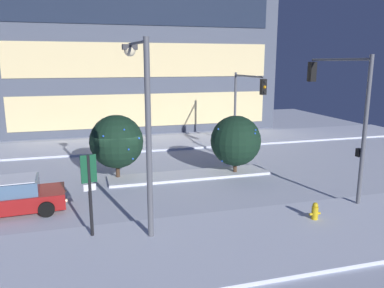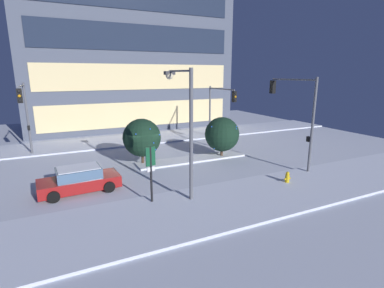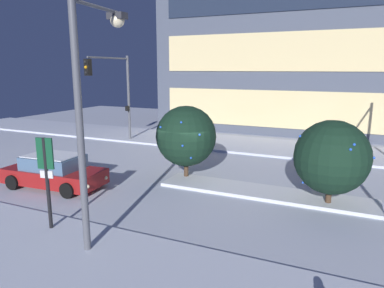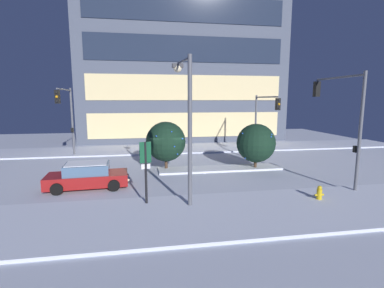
{
  "view_description": "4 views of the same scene",
  "coord_description": "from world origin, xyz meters",
  "px_view_note": "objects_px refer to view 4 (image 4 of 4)",
  "views": [
    {
      "loc": [
        -1.59,
        -20.11,
        6.26
      ],
      "look_at": [
        3.84,
        -0.98,
        1.97
      ],
      "focal_mm": 35.55,
      "sensor_mm": 36.0,
      "label": 1
    },
    {
      "loc": [
        -5.84,
        -20.82,
        6.76
      ],
      "look_at": [
        3.44,
        -1.33,
        1.56
      ],
      "focal_mm": 27.26,
      "sensor_mm": 36.0,
      "label": 2
    },
    {
      "loc": [
        7.14,
        -14.89,
        5.24
      ],
      "look_at": [
        0.55,
        -0.53,
        1.9
      ],
      "focal_mm": 33.59,
      "sensor_mm": 36.0,
      "label": 3
    },
    {
      "loc": [
        -1.69,
        -20.43,
        5.1
      ],
      "look_at": [
        1.53,
        -1.79,
        2.17
      ],
      "focal_mm": 27.0,
      "sensor_mm": 36.0,
      "label": 4
    }
  ],
  "objects_px": {
    "decorated_tree_median": "(166,142)",
    "decorated_tree_left_of_median": "(256,143)",
    "traffic_light_corner_far_right": "(265,112)",
    "traffic_light_corner_near_right": "(341,110)",
    "car_near": "(88,176)",
    "fire_hydrant": "(319,194)",
    "street_lamp_arched": "(186,109)",
    "traffic_light_corner_far_left": "(67,110)",
    "parking_info_sign": "(146,165)"
  },
  "relations": [
    {
      "from": "traffic_light_corner_far_right",
      "to": "decorated_tree_left_of_median",
      "type": "height_order",
      "value": "traffic_light_corner_far_right"
    },
    {
      "from": "car_near",
      "to": "fire_hydrant",
      "type": "relative_size",
      "value": 5.61
    },
    {
      "from": "traffic_light_corner_far_right",
      "to": "fire_hydrant",
      "type": "xyz_separation_m",
      "value": [
        -2.5,
        -12.56,
        -3.5
      ]
    },
    {
      "from": "fire_hydrant",
      "to": "parking_info_sign",
      "type": "bearing_deg",
      "value": 173.88
    },
    {
      "from": "car_near",
      "to": "decorated_tree_median",
      "type": "distance_m",
      "value": 6.16
    },
    {
      "from": "traffic_light_corner_far_left",
      "to": "decorated_tree_left_of_median",
      "type": "relative_size",
      "value": 1.81
    },
    {
      "from": "car_near",
      "to": "decorated_tree_left_of_median",
      "type": "bearing_deg",
      "value": 9.96
    },
    {
      "from": "car_near",
      "to": "decorated_tree_left_of_median",
      "type": "height_order",
      "value": "decorated_tree_left_of_median"
    },
    {
      "from": "traffic_light_corner_near_right",
      "to": "fire_hydrant",
      "type": "bearing_deg",
      "value": 133.12
    },
    {
      "from": "traffic_light_corner_far_right",
      "to": "fire_hydrant",
      "type": "height_order",
      "value": "traffic_light_corner_far_right"
    },
    {
      "from": "traffic_light_corner_far_left",
      "to": "car_near",
      "type": "bearing_deg",
      "value": 19.18
    },
    {
      "from": "traffic_light_corner_far_right",
      "to": "street_lamp_arched",
      "type": "xyz_separation_m",
      "value": [
        -9.12,
        -11.54,
        0.73
      ]
    },
    {
      "from": "decorated_tree_median",
      "to": "decorated_tree_left_of_median",
      "type": "bearing_deg",
      "value": -7.33
    },
    {
      "from": "car_near",
      "to": "decorated_tree_median",
      "type": "bearing_deg",
      "value": 32.82
    },
    {
      "from": "decorated_tree_median",
      "to": "decorated_tree_left_of_median",
      "type": "xyz_separation_m",
      "value": [
        6.51,
        -0.84,
        -0.16
      ]
    },
    {
      "from": "traffic_light_corner_far_left",
      "to": "fire_hydrant",
      "type": "distance_m",
      "value": 20.04
    },
    {
      "from": "decorated_tree_median",
      "to": "traffic_light_corner_far_left",
      "type": "bearing_deg",
      "value": 147.39
    },
    {
      "from": "traffic_light_corner_far_left",
      "to": "fire_hydrant",
      "type": "xyz_separation_m",
      "value": [
        14.84,
        -12.93,
        -3.78
      ]
    },
    {
      "from": "decorated_tree_median",
      "to": "traffic_light_corner_far_right",
      "type": "bearing_deg",
      "value": 25.89
    },
    {
      "from": "parking_info_sign",
      "to": "decorated_tree_median",
      "type": "bearing_deg",
      "value": -24.98
    },
    {
      "from": "fire_hydrant",
      "to": "parking_info_sign",
      "type": "relative_size",
      "value": 0.27
    },
    {
      "from": "traffic_light_corner_far_left",
      "to": "decorated_tree_left_of_median",
      "type": "distance_m",
      "value": 15.63
    },
    {
      "from": "traffic_light_corner_far_left",
      "to": "traffic_light_corner_far_right",
      "type": "bearing_deg",
      "value": 88.76
    },
    {
      "from": "street_lamp_arched",
      "to": "traffic_light_corner_far_left",
      "type": "bearing_deg",
      "value": 27.84
    },
    {
      "from": "street_lamp_arched",
      "to": "parking_info_sign",
      "type": "height_order",
      "value": "street_lamp_arched"
    },
    {
      "from": "fire_hydrant",
      "to": "decorated_tree_median",
      "type": "height_order",
      "value": "decorated_tree_median"
    },
    {
      "from": "fire_hydrant",
      "to": "decorated_tree_left_of_median",
      "type": "bearing_deg",
      "value": 94.14
    },
    {
      "from": "traffic_light_corner_near_right",
      "to": "traffic_light_corner_far_left",
      "type": "relative_size",
      "value": 1.08
    },
    {
      "from": "traffic_light_corner_far_right",
      "to": "street_lamp_arched",
      "type": "distance_m",
      "value": 14.72
    },
    {
      "from": "car_near",
      "to": "fire_hydrant",
      "type": "distance_m",
      "value": 12.65
    },
    {
      "from": "traffic_light_corner_far_right",
      "to": "parking_info_sign",
      "type": "bearing_deg",
      "value": -43.53
    },
    {
      "from": "parking_info_sign",
      "to": "decorated_tree_median",
      "type": "xyz_separation_m",
      "value": [
        1.53,
        7.02,
        0.09
      ]
    },
    {
      "from": "street_lamp_arched",
      "to": "decorated_tree_median",
      "type": "bearing_deg",
      "value": -3.37
    },
    {
      "from": "traffic_light_corner_far_left",
      "to": "street_lamp_arched",
      "type": "xyz_separation_m",
      "value": [
        8.23,
        -11.91,
        0.45
      ]
    },
    {
      "from": "car_near",
      "to": "traffic_light_corner_far_left",
      "type": "relative_size",
      "value": 0.77
    },
    {
      "from": "parking_info_sign",
      "to": "fire_hydrant",
      "type": "bearing_deg",
      "value": -108.79
    },
    {
      "from": "car_near",
      "to": "traffic_light_corner_far_left",
      "type": "xyz_separation_m",
      "value": [
        -2.98,
        8.56,
        3.48
      ]
    },
    {
      "from": "traffic_light_corner_far_right",
      "to": "decorated_tree_median",
      "type": "relative_size",
      "value": 1.56
    },
    {
      "from": "traffic_light_corner_far_right",
      "to": "decorated_tree_left_of_median",
      "type": "relative_size",
      "value": 1.64
    },
    {
      "from": "traffic_light_corner_near_right",
      "to": "car_near",
      "type": "bearing_deg",
      "value": 83.35
    },
    {
      "from": "car_near",
      "to": "decorated_tree_median",
      "type": "xyz_separation_m",
      "value": [
        4.84,
        3.56,
        1.39
      ]
    },
    {
      "from": "decorated_tree_left_of_median",
      "to": "car_near",
      "type": "bearing_deg",
      "value": -166.52
    },
    {
      "from": "car_near",
      "to": "traffic_light_corner_near_right",
      "type": "distance_m",
      "value": 15.28
    },
    {
      "from": "street_lamp_arched",
      "to": "decorated_tree_left_of_median",
      "type": "height_order",
      "value": "street_lamp_arched"
    },
    {
      "from": "street_lamp_arched",
      "to": "decorated_tree_left_of_median",
      "type": "bearing_deg",
      "value": -51.88
    },
    {
      "from": "traffic_light_corner_near_right",
      "to": "decorated_tree_left_of_median",
      "type": "relative_size",
      "value": 1.96
    },
    {
      "from": "street_lamp_arched",
      "to": "decorated_tree_median",
      "type": "distance_m",
      "value": 7.38
    },
    {
      "from": "traffic_light_corner_far_left",
      "to": "fire_hydrant",
      "type": "height_order",
      "value": "traffic_light_corner_far_left"
    },
    {
      "from": "street_lamp_arched",
      "to": "car_near",
      "type": "bearing_deg",
      "value": 50.63
    },
    {
      "from": "traffic_light_corner_far_right",
      "to": "traffic_light_corner_near_right",
      "type": "distance_m",
      "value": 9.92
    }
  ]
}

